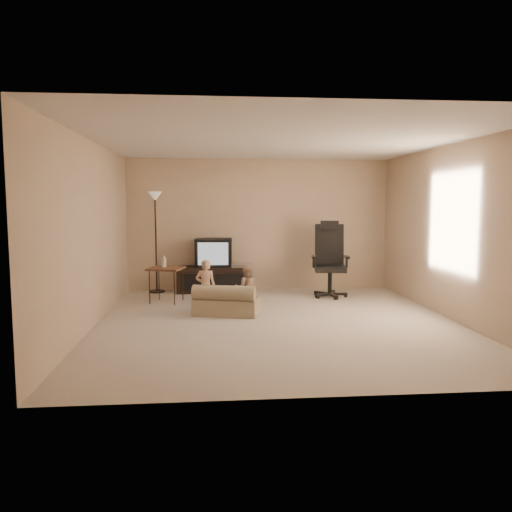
% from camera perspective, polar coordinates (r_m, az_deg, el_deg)
% --- Properties ---
extents(floor, '(5.50, 5.50, 0.00)m').
position_cam_1_polar(floor, '(7.06, 2.45, -7.54)').
color(floor, beige).
rests_on(floor, ground).
extents(room_shell, '(5.50, 5.50, 5.50)m').
position_cam_1_polar(room_shell, '(6.87, 2.51, 4.87)').
color(room_shell, silver).
rests_on(room_shell, floor).
extents(tv_stand, '(1.43, 0.60, 1.01)m').
position_cam_1_polar(tv_stand, '(9.38, -4.80, -1.59)').
color(tv_stand, black).
rests_on(tv_stand, floor).
extents(office_chair, '(0.71, 0.74, 1.35)m').
position_cam_1_polar(office_chair, '(8.99, 8.41, -1.53)').
color(office_chair, black).
rests_on(office_chair, floor).
extents(side_table, '(0.66, 0.66, 0.80)m').
position_cam_1_polar(side_table, '(8.48, -10.26, -1.43)').
color(side_table, brown).
rests_on(side_table, floor).
extents(floor_lamp, '(0.29, 0.29, 1.87)m').
position_cam_1_polar(floor_lamp, '(9.42, -11.42, 4.13)').
color(floor_lamp, black).
rests_on(floor_lamp, floor).
extents(child_sofa, '(1.05, 0.76, 0.46)m').
position_cam_1_polar(child_sofa, '(7.48, -3.48, -5.32)').
color(child_sofa, '#9C8B69').
rests_on(child_sofa, floor).
extents(toddler_left, '(0.33, 0.26, 0.83)m').
position_cam_1_polar(toddler_left, '(7.50, -5.78, -3.54)').
color(toddler_left, tan).
rests_on(toddler_left, floor).
extents(toddler_right, '(0.36, 0.20, 0.72)m').
position_cam_1_polar(toddler_right, '(7.67, -1.15, -3.71)').
color(toddler_right, tan).
rests_on(toddler_right, floor).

